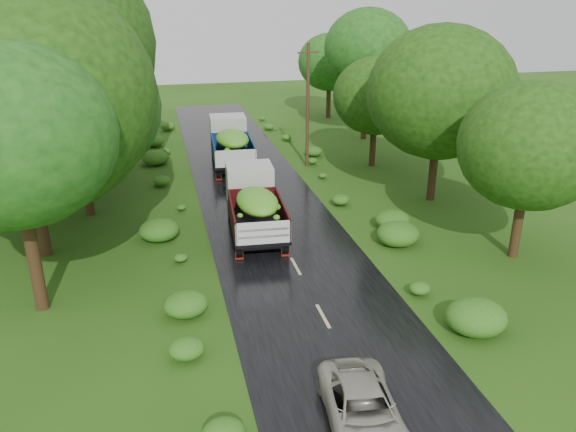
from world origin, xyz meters
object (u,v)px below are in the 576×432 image
object	(u,v)px
truck_near	(254,201)
truck_far	(231,141)
car	(363,410)
utility_pole	(308,105)

from	to	relation	value
truck_near	truck_far	size ratio (longest dim) A/B	0.95
truck_near	truck_far	bearing A→B (deg)	91.45
car	truck_far	bearing A→B (deg)	96.52
truck_far	car	distance (m)	24.75
truck_far	utility_pole	world-z (taller)	utility_pole
truck_near	car	size ratio (longest dim) A/B	1.65
truck_near	car	distance (m)	13.53
car	utility_pole	world-z (taller)	utility_pole
truck_far	car	world-z (taller)	truck_far
utility_pole	truck_far	bearing A→B (deg)	160.74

